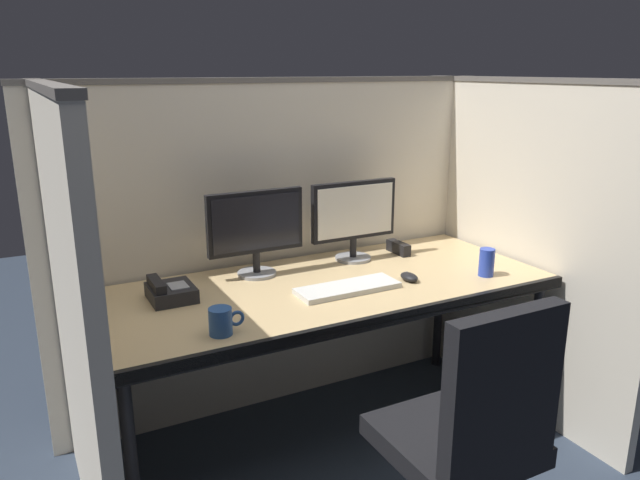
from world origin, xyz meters
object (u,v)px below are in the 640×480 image
(desk, at_px, (327,296))
(computer_mouse, at_px, (409,277))
(desk_phone, at_px, (170,292))
(monitor_left, at_px, (256,227))
(monitor_right, at_px, (354,215))
(coffee_mug, at_px, (221,321))
(red_stapler, at_px, (398,248))
(keyboard_main, at_px, (348,288))
(soda_can, at_px, (487,262))
(office_chair, at_px, (462,475))

(desk, distance_m, computer_mouse, 0.36)
(desk_phone, bearing_deg, monitor_left, 16.10)
(desk, distance_m, desk_phone, 0.64)
(desk, xyz_separation_m, monitor_right, (0.28, 0.25, 0.27))
(desk_phone, bearing_deg, coffee_mug, -79.26)
(desk, relative_size, red_stapler, 12.67)
(desk_phone, bearing_deg, keyboard_main, -19.34)
(desk, relative_size, soda_can, 15.57)
(monitor_left, height_order, red_stapler, monitor_left)
(desk, relative_size, office_chair, 1.95)
(red_stapler, bearing_deg, monitor_left, 178.55)
(desk, bearing_deg, monitor_right, 42.36)
(monitor_right, bearing_deg, office_chair, -102.25)
(desk, relative_size, keyboard_main, 4.42)
(keyboard_main, xyz_separation_m, computer_mouse, (0.29, -0.02, 0.01))
(soda_can, bearing_deg, keyboard_main, 169.27)
(red_stapler, bearing_deg, desk, -155.65)
(office_chair, bearing_deg, monitor_left, 95.15)
(office_chair, relative_size, keyboard_main, 2.27)
(monitor_right, bearing_deg, soda_can, -49.88)
(keyboard_main, bearing_deg, coffee_mug, -164.36)
(desk, relative_size, desk_phone, 10.00)
(soda_can, relative_size, coffee_mug, 0.97)
(coffee_mug, bearing_deg, monitor_right, 32.01)
(office_chair, height_order, desk_phone, office_chair)
(desk, bearing_deg, desk_phone, 167.59)
(monitor_right, bearing_deg, desk_phone, -172.67)
(office_chair, distance_m, coffee_mug, 0.93)
(coffee_mug, bearing_deg, office_chair, -44.78)
(monitor_left, bearing_deg, desk_phone, -163.90)
(keyboard_main, xyz_separation_m, coffee_mug, (-0.59, -0.17, 0.04))
(monitor_right, xyz_separation_m, keyboard_main, (-0.23, -0.35, -0.20))
(soda_can, distance_m, coffee_mug, 1.22)
(monitor_right, bearing_deg, monitor_left, 179.63)
(keyboard_main, bearing_deg, desk, 114.47)
(red_stapler, bearing_deg, soda_can, -71.94)
(office_chair, bearing_deg, desk_phone, 116.35)
(desk_phone, height_order, soda_can, soda_can)
(desk, xyz_separation_m, monitor_left, (-0.21, 0.26, 0.27))
(monitor_right, distance_m, coffee_mug, 0.98)
(soda_can, bearing_deg, desk_phone, 164.75)
(desk, distance_m, office_chair, 0.90)
(keyboard_main, height_order, coffee_mug, coffee_mug)
(office_chair, distance_m, monitor_right, 1.27)
(computer_mouse, relative_size, desk_phone, 0.51)
(desk_phone, xyz_separation_m, red_stapler, (1.15, 0.10, -0.01))
(computer_mouse, distance_m, red_stapler, 0.40)
(desk, relative_size, coffee_mug, 15.08)
(office_chair, distance_m, computer_mouse, 0.88)
(keyboard_main, relative_size, desk_phone, 2.26)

